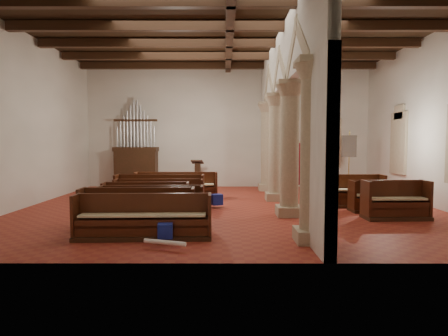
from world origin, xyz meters
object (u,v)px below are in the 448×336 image
(nave_pew_0, at_px, (144,224))
(lectern, at_px, (198,176))
(aisle_pew_0, at_px, (396,206))
(pipe_organ, at_px, (136,160))
(processional_banner, at_px, (349,173))

(nave_pew_0, bearing_deg, lectern, 84.49)
(nave_pew_0, bearing_deg, aisle_pew_0, 15.76)
(pipe_organ, bearing_deg, aisle_pew_0, -38.65)
(pipe_organ, relative_size, lectern, 3.16)
(lectern, relative_size, processional_banner, 0.51)
(pipe_organ, bearing_deg, nave_pew_0, -75.86)
(pipe_organ, relative_size, nave_pew_0, 1.38)
(processional_banner, bearing_deg, lectern, -167.36)
(pipe_organ, distance_m, lectern, 3.12)
(processional_banner, bearing_deg, nave_pew_0, -109.07)
(lectern, relative_size, nave_pew_0, 0.44)
(nave_pew_0, relative_size, aisle_pew_0, 1.70)
(lectern, bearing_deg, pipe_organ, -174.33)
(processional_banner, height_order, aisle_pew_0, processional_banner)
(processional_banner, bearing_deg, pipe_organ, -164.84)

